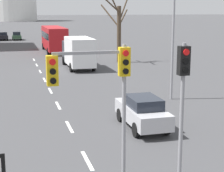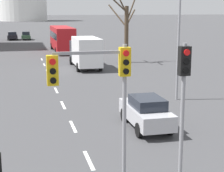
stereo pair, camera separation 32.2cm
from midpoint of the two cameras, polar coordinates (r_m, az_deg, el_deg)
lane_stripe_1 at (r=15.19m, az=-2.94°, el=-11.22°), size 0.16×2.00×0.01m
lane_stripe_2 at (r=19.36m, az=-5.48°, el=-6.15°), size 0.16×2.00×0.01m
lane_stripe_3 at (r=23.65m, az=-7.08°, el=-2.90°), size 0.16×2.00×0.01m
lane_stripe_4 at (r=28.01m, az=-8.18°, el=-0.65°), size 0.16×2.00×0.01m
lane_stripe_5 at (r=32.40m, az=-8.98°, el=0.99°), size 0.16×2.00×0.01m
lane_stripe_6 at (r=36.82m, az=-9.59°, el=2.24°), size 0.16×2.00×0.01m
lane_stripe_7 at (r=41.26m, az=-10.07°, el=3.22°), size 0.16×2.00×0.01m
lane_stripe_8 at (r=45.71m, az=-10.46°, el=4.01°), size 0.16×2.00×0.01m
traffic_signal_near_right at (r=12.59m, az=11.55°, el=-0.17°), size 0.36×0.34×4.82m
traffic_signal_centre_tall at (r=12.29m, az=-1.12°, el=1.01°), size 2.74×0.34×4.77m
street_lamp_right at (r=24.46m, az=9.79°, el=11.41°), size 2.41×0.36×9.74m
sedan_near_left at (r=18.90m, az=5.71°, el=-3.94°), size 1.75×4.23×1.63m
sedan_near_right at (r=76.28m, az=-12.87°, el=7.50°), size 1.75×4.47×1.62m
sedan_mid_centre at (r=76.50m, az=-14.81°, el=7.42°), size 1.91×4.53×1.61m
city_bus at (r=53.48m, az=-7.43°, el=7.39°), size 2.66×10.80×3.48m
delivery_truck at (r=38.22m, az=-3.86°, el=5.28°), size 2.44×7.20×3.14m
bare_tree_right_near at (r=42.09m, az=2.31°, el=8.73°), size 3.86×3.78×7.96m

